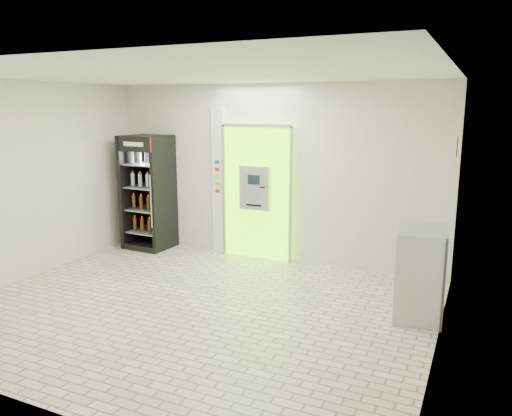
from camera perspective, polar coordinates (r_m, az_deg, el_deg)
The scene contains 7 objects.
ground at distance 6.79m, azimuth -6.94°, elevation -11.21°, with size 6.00×6.00×0.00m, color beige.
room_shell at distance 6.31m, azimuth -7.35°, elevation 4.41°, with size 6.00×6.00×6.00m.
atm_assembly at distance 8.61m, azimuth 0.18°, elevation 1.88°, with size 1.30×0.24×2.33m.
pillar at distance 8.97m, azimuth -4.26°, elevation 3.07°, with size 0.22×0.11×2.60m.
beverage_cooler at distance 9.49m, azimuth -12.17°, elevation 1.52°, with size 0.82×0.77×2.10m.
steel_cabinet at distance 6.62m, azimuth 18.24°, elevation -7.05°, with size 0.66×0.91×1.14m.
exit_sign at distance 6.73m, azimuth 21.91°, elevation 6.51°, with size 0.02×0.22×0.26m.
Camera 1 is at (3.34, -5.30, 2.61)m, focal length 35.00 mm.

